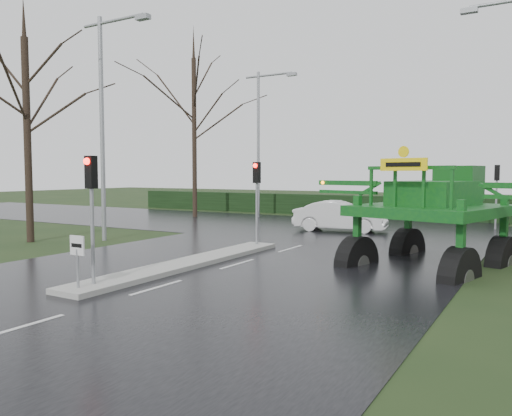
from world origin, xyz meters
The scene contains 15 objects.
ground centered at (0.00, 0.00, 0.00)m, with size 140.00×140.00×0.00m, color black.
road_main centered at (0.00, 10.00, 0.00)m, with size 14.00×80.00×0.02m, color black.
road_cross centered at (0.00, 16.00, 0.01)m, with size 80.00×12.00×0.02m, color black.
median_island centered at (-1.30, 3.00, 0.09)m, with size 1.20×10.00×0.16m, color gray.
hedge_row centered at (0.00, 24.00, 0.75)m, with size 44.00×0.90×1.50m, color black.
keep_left_sign centered at (-1.30, -1.50, 1.06)m, with size 0.50×0.07×1.35m.
traffic_signal_near centered at (-1.30, -1.01, 2.59)m, with size 0.26×0.33×3.52m.
traffic_signal_mid centered at (-1.30, 7.49, 2.59)m, with size 0.26×0.33×3.52m.
traffic_signal_far centered at (6.50, 20.01, 2.59)m, with size 0.26×0.33×3.52m.
street_light_left_near centered at (-8.19, 6.00, 5.99)m, with size 3.85×0.30×10.00m.
street_light_left_far centered at (-8.19, 20.00, 5.99)m, with size 3.85×0.30×10.00m.
tree_left_near centered at (-11.00, 4.00, 5.85)m, with size 6.30×6.30×10.85m.
tree_left_far centered at (-12.50, 18.00, 7.15)m, with size 7.70×7.70×13.26m.
crop_sprayer centered at (3.51, 6.29, 2.30)m, with size 8.48×6.25×4.87m.
white_sedan centered at (-0.50, 14.84, 0.00)m, with size 1.69×4.84×1.59m, color silver.
Camera 1 is at (8.94, -9.99, 3.07)m, focal length 35.00 mm.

